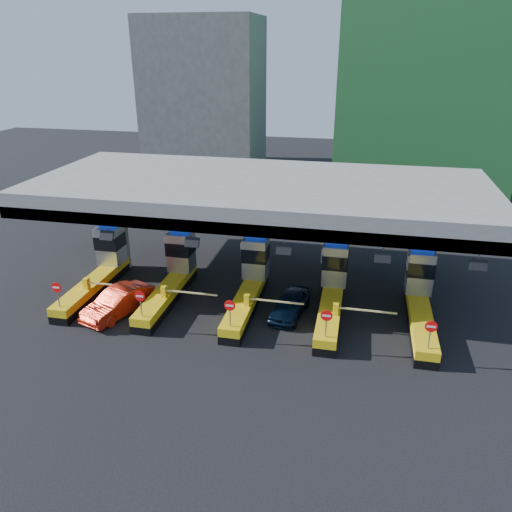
# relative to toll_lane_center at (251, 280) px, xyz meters

# --- Properties ---
(ground) EXTENTS (120.00, 120.00, 0.00)m
(ground) POSITION_rel_toll_lane_center_xyz_m (-0.00, -0.28, -1.40)
(ground) COLOR black
(ground) RESTS_ON ground
(toll_canopy) EXTENTS (28.00, 12.09, 7.00)m
(toll_canopy) POSITION_rel_toll_lane_center_xyz_m (-0.00, 2.59, 4.74)
(toll_canopy) COLOR slate
(toll_canopy) RESTS_ON ground
(toll_lane_far_left) EXTENTS (4.43, 8.00, 4.16)m
(toll_lane_far_left) POSITION_rel_toll_lane_center_xyz_m (-10.00, 0.00, 0.00)
(toll_lane_far_left) COLOR black
(toll_lane_far_left) RESTS_ON ground
(toll_lane_left) EXTENTS (4.43, 8.00, 4.16)m
(toll_lane_left) POSITION_rel_toll_lane_center_xyz_m (-5.00, 0.00, 0.00)
(toll_lane_left) COLOR black
(toll_lane_left) RESTS_ON ground
(toll_lane_center) EXTENTS (4.43, 8.00, 4.16)m
(toll_lane_center) POSITION_rel_toll_lane_center_xyz_m (0.00, 0.00, 0.00)
(toll_lane_center) COLOR black
(toll_lane_center) RESTS_ON ground
(toll_lane_right) EXTENTS (4.43, 8.00, 4.16)m
(toll_lane_right) POSITION_rel_toll_lane_center_xyz_m (5.00, 0.00, 0.00)
(toll_lane_right) COLOR black
(toll_lane_right) RESTS_ON ground
(toll_lane_far_right) EXTENTS (4.43, 8.00, 4.16)m
(toll_lane_far_right) POSITION_rel_toll_lane_center_xyz_m (10.00, 0.00, 0.00)
(toll_lane_far_right) COLOR black
(toll_lane_far_right) RESTS_ON ground
(bg_building_scaffold) EXTENTS (18.00, 12.00, 28.00)m
(bg_building_scaffold) POSITION_rel_toll_lane_center_xyz_m (12.00, 31.72, 12.60)
(bg_building_scaffold) COLOR #1E5926
(bg_building_scaffold) RESTS_ON ground
(bg_building_concrete) EXTENTS (14.00, 10.00, 18.00)m
(bg_building_concrete) POSITION_rel_toll_lane_center_xyz_m (-14.00, 35.72, 7.60)
(bg_building_concrete) COLOR #4C4C49
(bg_building_concrete) RESTS_ON ground
(van) EXTENTS (2.26, 4.29, 1.39)m
(van) POSITION_rel_toll_lane_center_xyz_m (2.65, -1.26, -0.70)
(van) COLOR black
(van) RESTS_ON ground
(red_car) EXTENTS (3.08, 4.97, 1.55)m
(red_car) POSITION_rel_toll_lane_center_xyz_m (-7.25, -3.27, -0.62)
(red_car) COLOR #B71F0E
(red_car) RESTS_ON ground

